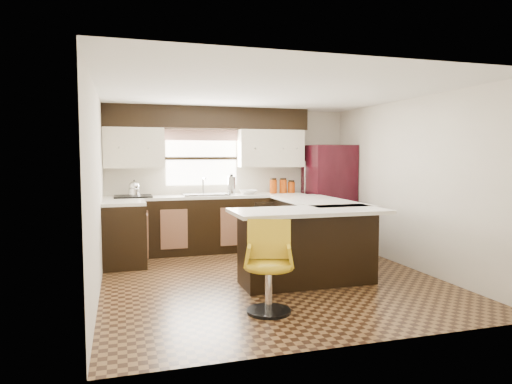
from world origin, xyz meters
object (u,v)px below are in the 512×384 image
object	(u,v)px
peninsula_return	(307,248)
bar_chair	(269,268)
peninsula_long	(314,233)
refrigerator	(329,196)

from	to	relation	value
peninsula_return	bar_chair	distance (m)	1.18
peninsula_long	refrigerator	distance (m)	1.49
bar_chair	peninsula_return	bearing A→B (deg)	66.37
peninsula_long	peninsula_return	bearing A→B (deg)	-118.30
refrigerator	bar_chair	world-z (taller)	refrigerator
peninsula_long	peninsula_return	world-z (taller)	same
refrigerator	bar_chair	xyz separation A→B (m)	(-2.12, -3.03, -0.42)
peninsula_return	bar_chair	size ratio (longest dim) A/B	1.77
peninsula_long	refrigerator	bearing A→B (deg)	55.94
peninsula_long	refrigerator	size ratio (longest dim) A/B	1.10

